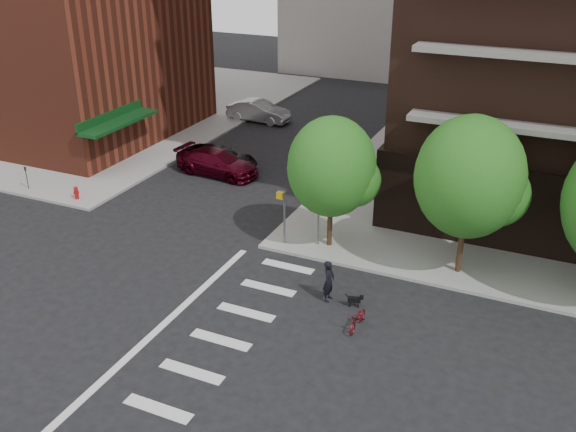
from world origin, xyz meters
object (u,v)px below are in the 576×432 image
(parked_car_maroon, at_px, (217,163))
(scooter, at_px, (358,319))
(parked_car_silver, at_px, (259,111))
(fire_hydrant, at_px, (76,192))
(dog_walker, at_px, (329,281))
(parked_car_black, at_px, (218,158))

(parked_car_maroon, xyz_separation_m, scooter, (12.84, -11.65, -0.36))
(parked_car_maroon, distance_m, parked_car_silver, 11.21)
(fire_hydrant, bearing_deg, parked_car_maroon, 53.15)
(parked_car_silver, bearing_deg, dog_walker, -144.89)
(scooter, xyz_separation_m, dog_walker, (-1.72, 1.38, 0.49))
(parked_car_black, distance_m, parked_car_silver, 10.34)
(parked_car_silver, bearing_deg, scooter, -143.46)
(parked_car_black, bearing_deg, fire_hydrant, 153.39)
(scooter, bearing_deg, dog_walker, 143.57)
(parked_car_black, bearing_deg, parked_car_maroon, -146.02)
(parked_car_black, height_order, parked_car_silver, parked_car_silver)
(parked_car_black, relative_size, parked_car_silver, 1.04)
(parked_car_silver, bearing_deg, parked_car_maroon, -164.12)
(parked_car_maroon, relative_size, scooter, 3.43)
(parked_car_black, xyz_separation_m, parked_car_maroon, (0.44, -0.79, 0.05))
(fire_hydrant, relative_size, parked_car_silver, 0.15)
(parked_car_maroon, distance_m, dog_walker, 15.14)
(parked_car_silver, distance_m, dog_walker, 25.26)
(parked_car_silver, xyz_separation_m, scooter, (15.54, -22.53, -0.40))
(fire_hydrant, bearing_deg, parked_car_silver, 82.53)
(fire_hydrant, distance_m, parked_car_maroon, 8.34)
(fire_hydrant, relative_size, parked_car_maroon, 0.14)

